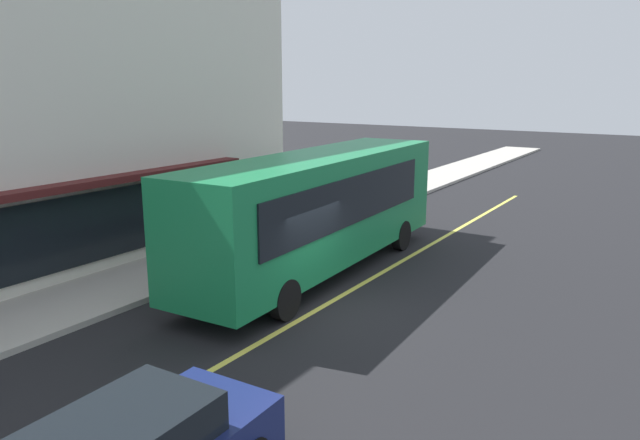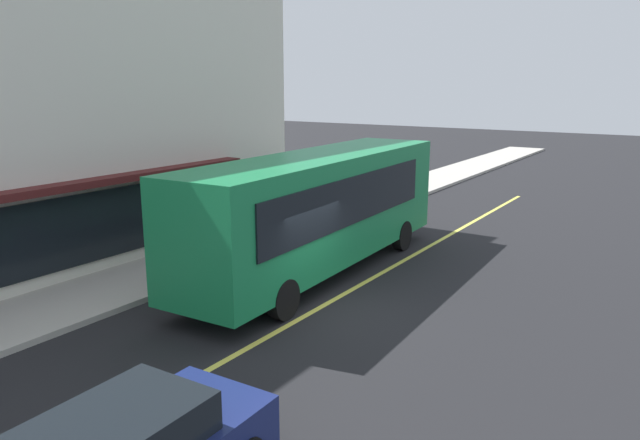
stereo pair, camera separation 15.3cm
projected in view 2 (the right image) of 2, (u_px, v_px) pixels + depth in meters
The scene contains 6 objects.
ground at pixel (320, 308), 14.95m from camera, with size 120.00×120.00×0.00m, color black.
sidewalk at pixel (171, 269), 17.79m from camera, with size 80.00×2.86×0.15m, color #B2ADA3.
lane_centre_stripe at pixel (320, 307), 14.95m from camera, with size 36.00×0.16×0.01m, color #D8D14C.
bus at pixel (320, 207), 17.31m from camera, with size 11.22×2.97×3.50m.
pedestrian_by_curb at pixel (311, 194), 24.36m from camera, with size 0.34×0.34×1.55m.
pedestrian_near_storefront at pixel (343, 179), 26.99m from camera, with size 0.34×0.34×1.80m.
Camera 2 is at (-11.77, -7.72, 5.50)m, focal length 33.53 mm.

